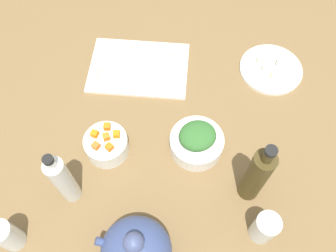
{
  "coord_description": "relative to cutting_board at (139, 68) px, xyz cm",
  "views": [
    {
      "loc": [
        -7.77,
        48.33,
        96.54
      ],
      "look_at": [
        0.0,
        0.0,
        8.0
      ],
      "focal_mm": 37.91,
      "sensor_mm": 36.0,
      "label": 1
    }
  ],
  "objects": [
    {
      "name": "tabletop",
      "position": [
        -13.41,
        22.68,
        -2.0
      ],
      "size": [
        190.0,
        190.0,
        3.0
      ],
      "primitive_type": "cube",
      "color": "brown",
      "rests_on": "ground"
    },
    {
      "name": "cutting_board",
      "position": [
        0.0,
        0.0,
        0.0
      ],
      "size": [
        33.56,
        24.6,
        1.0
      ],
      "primitive_type": "cube",
      "rotation": [
        0.0,
        0.0,
        0.07
      ],
      "color": "white",
      "rests_on": "tabletop"
    },
    {
      "name": "plate_tofu",
      "position": [
        -43.03,
        -6.14,
        0.1
      ],
      "size": [
        20.43,
        20.43,
        1.2
      ],
      "primitive_type": "cylinder",
      "color": "white",
      "rests_on": "tabletop"
    },
    {
      "name": "bowl_greens",
      "position": [
        -22.11,
        25.77,
        2.22
      ],
      "size": [
        15.29,
        15.29,
        5.44
      ],
      "primitive_type": "cylinder",
      "color": "white",
      "rests_on": "tabletop"
    },
    {
      "name": "bowl_carrots",
      "position": [
        2.94,
        30.49,
        2.6
      ],
      "size": [
        12.25,
        12.25,
        6.2
      ],
      "primitive_type": "cylinder",
      "color": "white",
      "rests_on": "tabletop"
    },
    {
      "name": "teapot",
      "position": [
        -11.4,
        57.45,
        5.96
      ],
      "size": [
        18.32,
        15.84,
        16.67
      ],
      "color": "#3A497B",
      "rests_on": "tabletop"
    },
    {
      "name": "bottle_0",
      "position": [
        9.38,
        44.84,
        9.77
      ],
      "size": [
        4.96,
        4.96,
        23.45
      ],
      "color": "silver",
      "rests_on": "tabletop"
    },
    {
      "name": "bottle_2",
      "position": [
        -37.67,
        36.46,
        10.81
      ],
      "size": [
        5.6,
        5.6,
        26.2
      ],
      "color": "#443718",
      "rests_on": "tabletop"
    },
    {
      "name": "drinking_glass_0",
      "position": [
        20.31,
        59.21,
        5.02
      ],
      "size": [
        5.74,
        5.74,
        11.04
      ],
      "primitive_type": "cylinder",
      "color": "white",
      "rests_on": "tabletop"
    },
    {
      "name": "drinking_glass_1",
      "position": [
        -41.45,
        47.24,
        4.57
      ],
      "size": [
        6.12,
        6.12,
        10.14
      ],
      "primitive_type": "cylinder",
      "color": "white",
      "rests_on": "tabletop"
    },
    {
      "name": "carrot_cube_0",
      "position": [
        6.0,
        29.48,
        6.6
      ],
      "size": [
        2.14,
        2.14,
        1.8
      ],
      "primitive_type": "cube",
      "rotation": [
        0.0,
        0.0,
        2.93
      ],
      "color": "orange",
      "rests_on": "bowl_carrots"
    },
    {
      "name": "carrot_cube_1",
      "position": [
        4.71,
        33.0,
        6.6
      ],
      "size": [
        2.41,
        2.41,
        1.8
      ],
      "primitive_type": "cube",
      "rotation": [
        0.0,
        0.0,
        1.12
      ],
      "color": "orange",
      "rests_on": "bowl_carrots"
    },
    {
      "name": "carrot_cube_2",
      "position": [
        1.02,
        32.75,
        6.6
      ],
      "size": [
        2.49,
        2.49,
        1.8
      ],
      "primitive_type": "cube",
      "rotation": [
        0.0,
        0.0,
        2.57
      ],
      "color": "orange",
      "rests_on": "bowl_carrots"
    },
    {
      "name": "carrot_cube_3",
      "position": [
        0.01,
        28.63,
        6.6
      ],
      "size": [
        2.16,
        2.16,
        1.8
      ],
      "primitive_type": "cube",
      "rotation": [
        0.0,
        0.0,
        0.23
      ],
      "color": "orange",
      "rests_on": "bowl_carrots"
    },
    {
      "name": "carrot_cube_4",
      "position": [
        3.15,
        26.72,
        6.6
      ],
      "size": [
        2.05,
        2.05,
        1.8
      ],
      "primitive_type": "cube",
      "rotation": [
        0.0,
        0.0,
        1.72
      ],
      "color": "orange",
      "rests_on": "bowl_carrots"
    },
    {
      "name": "carrot_cube_5",
      "position": [
        2.61,
        29.88,
        6.6
      ],
      "size": [
        2.44,
        2.44,
        1.8
      ],
      "primitive_type": "cube",
      "rotation": [
        0.0,
        0.0,
        0.5
      ],
      "color": "orange",
      "rests_on": "bowl_carrots"
    },
    {
      "name": "chopped_greens_mound",
      "position": [
        -22.11,
        25.77,
        7.09
      ],
      "size": [
        13.4,
        12.96,
        4.3
      ],
      "primitive_type": "ellipsoid",
      "rotation": [
        0.0,
        0.0,
        0.44
      ],
      "color": "#346A2F",
      "rests_on": "bowl_greens"
    },
    {
      "name": "tofu_cube_0",
      "position": [
        -44.02,
        -2.51,
        1.8
      ],
      "size": [
        2.21,
        2.21,
        2.2
      ],
      "primitive_type": "cube",
      "rotation": [
        0.0,
        0.0,
        1.57
      ],
      "color": "#F9EDC9",
      "rests_on": "plate_tofu"
    },
    {
      "name": "tofu_cube_1",
      "position": [
        -45.71,
        -8.06,
        1.8
      ],
      "size": [
        2.62,
        2.62,
        2.2
      ],
      "primitive_type": "cube",
      "rotation": [
        0.0,
        0.0,
        1.36
      ],
      "color": "#F5E0CB",
      "rests_on": "plate_tofu"
    },
    {
      "name": "tofu_cube_2",
      "position": [
        -39.14,
        -8.13,
        1.8
      ],
      "size": [
        2.81,
        2.81,
        2.2
      ],
      "primitive_type": "cube",
      "rotation": [
        0.0,
        0.0,
        1.92
      ],
      "color": "silver",
      "rests_on": "plate_tofu"
    },
    {
      "name": "tofu_cube_3",
      "position": [
        -40.87,
        -4.91,
        1.8
      ],
      "size": [
        2.59,
        2.59,
        2.2
      ],
      "primitive_type": "cube",
      "rotation": [
        0.0,
        0.0,
        1.77
      ],
      "color": "silver",
      "rests_on": "plate_tofu"
    },
    {
      "name": "dumpling_0",
      "position": [
        3.17,
        -5.56,
        1.7
      ],
      "size": [
        5.71,
        6.07,
        2.39
      ],
      "primitive_type": "pyramid",
      "rotation": [
        0.0,
        0.0,
        5.04
      ],
      "color": "beige",
      "rests_on": "cutting_board"
    },
    {
      "name": "dumpling_1",
      "position": [
        -3.16,
        -5.28,
        1.8
      ],
      "size": [
        6.01,
        6.09,
        2.61
      ],
      "primitive_type": "pyramid",
      "rotation": [
        0.0,
        0.0,
        4.06
      ],
      "color": "beige",
      "rests_on": "cutting_board"
    },
    {
      "name": "dumpling_2",
      "position": [
        -10.55,
        4.0,
        1.88
      ],
      "size": [
        6.45,
        6.4,
        2.76
      ],
      "primitive_type": "pyramid",
      "rotation": [
        0.0,
        0.0,
        3.65
      ],
      "color": "beige",
      "rests_on": "cutting_board"
    },
    {
      "name": "dumpling_3",
      "position": [
        10.57,
        5.76,
        2.05
      ],
      "size": [
        7.81,
        7.75,
        3.11
      ],
      "primitive_type": "pyramid",
      "rotation": [
        0.0,
        0.0,
        5.72
      ],
      "color": "beige",
      "rests_on": "cutting_board"
    },
    {
      "name": "dumpling_4",
      "position": [
        -9.23,
        -4.6,
        1.99
      ],
      "size": [
        4.93,
        5.09,
        2.97
      ],
      "primitive_type": "pyramid",
      "rotation": [
        0.0,
        0.0,
        4.45
      ],
      "color": "beige",
      "rests_on": "cutting_board"
    }
  ]
}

